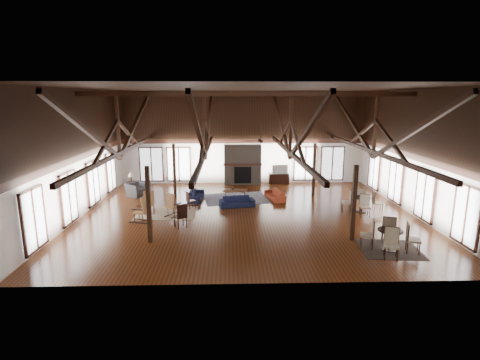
{
  "coord_description": "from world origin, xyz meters",
  "views": [
    {
      "loc": [
        -0.89,
        -17.49,
        5.55
      ],
      "look_at": [
        -0.34,
        1.0,
        1.5
      ],
      "focal_mm": 28.0,
      "sensor_mm": 36.0,
      "label": 1
    }
  ],
  "objects_px": {
    "tv_console": "(279,178)",
    "sofa_navy_front": "(237,202)",
    "sofa_orange": "(275,195)",
    "cafe_table_near": "(390,236)",
    "cafe_table_far": "(362,202)",
    "coffee_table": "(235,191)",
    "sofa_navy_left": "(196,195)",
    "armchair": "(138,189)"
  },
  "relations": [
    {
      "from": "sofa_navy_left",
      "to": "coffee_table",
      "type": "distance_m",
      "value": 2.19
    },
    {
      "from": "sofa_orange",
      "to": "tv_console",
      "type": "bearing_deg",
      "value": 156.11
    },
    {
      "from": "sofa_navy_front",
      "to": "coffee_table",
      "type": "height_order",
      "value": "sofa_navy_front"
    },
    {
      "from": "cafe_table_near",
      "to": "tv_console",
      "type": "distance_m",
      "value": 11.63
    },
    {
      "from": "cafe_table_near",
      "to": "tv_console",
      "type": "relative_size",
      "value": 1.64
    },
    {
      "from": "cafe_table_far",
      "to": "tv_console",
      "type": "bearing_deg",
      "value": 116.81
    },
    {
      "from": "sofa_navy_front",
      "to": "cafe_table_near",
      "type": "height_order",
      "value": "cafe_table_near"
    },
    {
      "from": "sofa_orange",
      "to": "armchair",
      "type": "relative_size",
      "value": 1.5
    },
    {
      "from": "sofa_navy_front",
      "to": "sofa_orange",
      "type": "height_order",
      "value": "sofa_navy_front"
    },
    {
      "from": "sofa_navy_left",
      "to": "tv_console",
      "type": "height_order",
      "value": "tv_console"
    },
    {
      "from": "tv_console",
      "to": "coffee_table",
      "type": "bearing_deg",
      "value": -128.55
    },
    {
      "from": "tv_console",
      "to": "sofa_navy_front",
      "type": "bearing_deg",
      "value": -118.34
    },
    {
      "from": "sofa_orange",
      "to": "coffee_table",
      "type": "height_order",
      "value": "sofa_orange"
    },
    {
      "from": "sofa_navy_left",
      "to": "cafe_table_far",
      "type": "height_order",
      "value": "cafe_table_far"
    },
    {
      "from": "coffee_table",
      "to": "cafe_table_near",
      "type": "height_order",
      "value": "cafe_table_near"
    },
    {
      "from": "cafe_table_near",
      "to": "tv_console",
      "type": "height_order",
      "value": "cafe_table_near"
    },
    {
      "from": "sofa_orange",
      "to": "coffee_table",
      "type": "xyz_separation_m",
      "value": [
        -2.24,
        0.25,
        0.18
      ]
    },
    {
      "from": "coffee_table",
      "to": "armchair",
      "type": "distance_m",
      "value": 5.69
    },
    {
      "from": "sofa_navy_front",
      "to": "sofa_navy_left",
      "type": "bearing_deg",
      "value": 136.87
    },
    {
      "from": "cafe_table_near",
      "to": "cafe_table_far",
      "type": "relative_size",
      "value": 1.05
    },
    {
      "from": "cafe_table_far",
      "to": "sofa_navy_left",
      "type": "bearing_deg",
      "value": 163.14
    },
    {
      "from": "sofa_navy_front",
      "to": "tv_console",
      "type": "distance_m",
      "value": 6.12
    },
    {
      "from": "coffee_table",
      "to": "sofa_navy_left",
      "type": "bearing_deg",
      "value": -160.27
    },
    {
      "from": "coffee_table",
      "to": "cafe_table_far",
      "type": "bearing_deg",
      "value": -9.45
    },
    {
      "from": "sofa_navy_front",
      "to": "tv_console",
      "type": "height_order",
      "value": "tv_console"
    },
    {
      "from": "sofa_navy_front",
      "to": "cafe_table_far",
      "type": "distance_m",
      "value": 6.3
    },
    {
      "from": "sofa_navy_left",
      "to": "armchair",
      "type": "bearing_deg",
      "value": 78.19
    },
    {
      "from": "coffee_table",
      "to": "sofa_orange",
      "type": "bearing_deg",
      "value": 7.87
    },
    {
      "from": "armchair",
      "to": "tv_console",
      "type": "xyz_separation_m",
      "value": [
        8.63,
        3.02,
        -0.05
      ]
    },
    {
      "from": "coffee_table",
      "to": "cafe_table_far",
      "type": "distance_m",
      "value": 6.85
    },
    {
      "from": "sofa_orange",
      "to": "tv_console",
      "type": "xyz_separation_m",
      "value": [
        0.74,
        4.0,
        0.07
      ]
    },
    {
      "from": "cafe_table_far",
      "to": "cafe_table_near",
      "type": "bearing_deg",
      "value": -97.66
    },
    {
      "from": "sofa_navy_front",
      "to": "cafe_table_near",
      "type": "xyz_separation_m",
      "value": [
        5.55,
        -5.94,
        0.29
      ]
    },
    {
      "from": "sofa_navy_left",
      "to": "coffee_table",
      "type": "height_order",
      "value": "sofa_navy_left"
    },
    {
      "from": "armchair",
      "to": "cafe_table_far",
      "type": "height_order",
      "value": "cafe_table_far"
    },
    {
      "from": "cafe_table_far",
      "to": "tv_console",
      "type": "xyz_separation_m",
      "value": [
        -3.29,
        6.51,
        -0.2
      ]
    },
    {
      "from": "cafe_table_far",
      "to": "coffee_table",
      "type": "bearing_deg",
      "value": 156.2
    },
    {
      "from": "cafe_table_near",
      "to": "tv_console",
      "type": "xyz_separation_m",
      "value": [
        -2.64,
        11.33,
        -0.22
      ]
    },
    {
      "from": "coffee_table",
      "to": "cafe_table_near",
      "type": "relative_size",
      "value": 0.65
    },
    {
      "from": "armchair",
      "to": "tv_console",
      "type": "relative_size",
      "value": 0.89
    },
    {
      "from": "cafe_table_far",
      "to": "tv_console",
      "type": "height_order",
      "value": "cafe_table_far"
    },
    {
      "from": "armchair",
      "to": "cafe_table_far",
      "type": "xyz_separation_m",
      "value": [
        11.92,
        -3.49,
        0.15
      ]
    }
  ]
}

